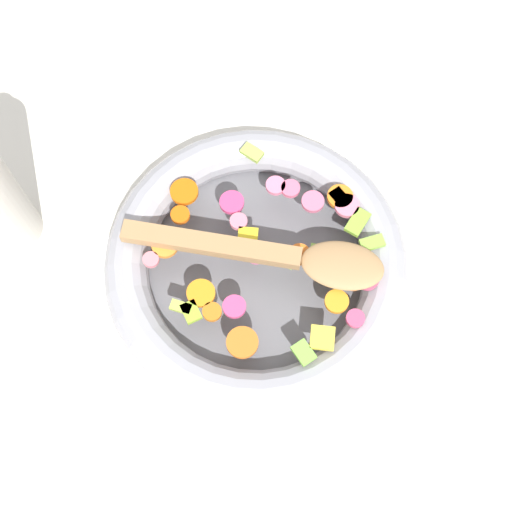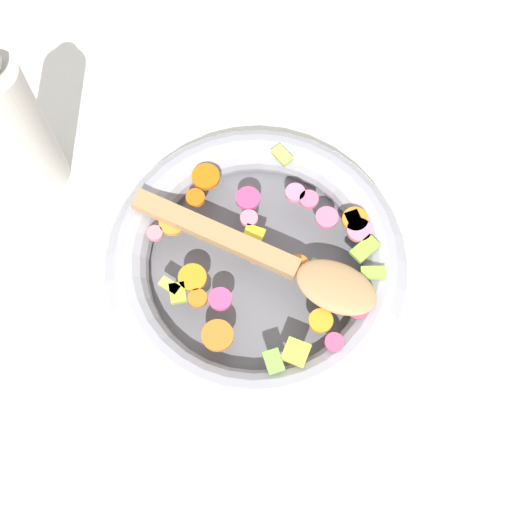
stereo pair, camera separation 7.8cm
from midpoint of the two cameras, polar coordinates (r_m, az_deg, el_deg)
The scene contains 4 objects.
ground_plane at distance 0.83m, azimuth -2.68°, elevation -1.61°, with size 4.00×4.00×0.00m, color silver.
skillet at distance 0.81m, azimuth -2.75°, elevation -1.07°, with size 0.34×0.34×0.05m.
chopped_vegetables at distance 0.78m, azimuth -1.59°, elevation -0.12°, with size 0.25×0.26×0.01m.
wooden_spoon at distance 0.77m, azimuth -0.85°, elevation -0.34°, with size 0.23×0.24×0.01m.
Camera 1 is at (0.17, 0.23, 0.78)m, focal length 50.00 mm.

